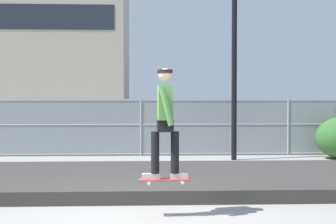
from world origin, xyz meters
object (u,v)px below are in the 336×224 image
object	(u,v)px
skater	(165,116)
street_lamp	(234,16)
skateboard	(165,180)
parked_car_mid	(205,125)
parked_car_near	(37,126)

from	to	relation	value
skater	street_lamp	world-z (taller)	street_lamp
skater	street_lamp	size ratio (longest dim) A/B	0.24
skateboard	skater	xyz separation A→B (m)	(0.00, 0.00, 0.99)
street_lamp	parked_car_mid	distance (m)	5.38
parked_car_near	parked_car_mid	distance (m)	6.47
street_lamp	parked_car_mid	xyz separation A→B (m)	(-0.38, 4.06, -3.52)
street_lamp	parked_car_mid	size ratio (longest dim) A/B	1.54
skateboard	parked_car_near	world-z (taller)	parked_car_near
skater	parked_car_mid	xyz separation A→B (m)	(1.95, 10.80, -0.72)
parked_car_mid	street_lamp	bearing A→B (deg)	-84.60
street_lamp	skateboard	bearing A→B (deg)	-109.06
parked_car_mid	skater	bearing A→B (deg)	-100.21
parked_car_near	street_lamp	bearing A→B (deg)	-30.03
skater	street_lamp	xyz separation A→B (m)	(2.33, 6.74, 2.79)
street_lamp	skater	bearing A→B (deg)	-109.06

